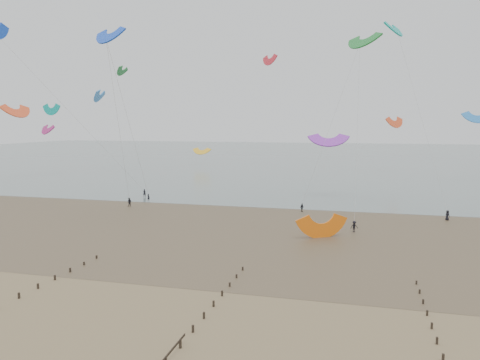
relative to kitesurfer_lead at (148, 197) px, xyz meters
name	(u,v)px	position (x,y,z in m)	size (l,w,h in m)	color
ground	(165,309)	(26.23, -51.89, -0.75)	(500.00, 500.00, 0.00)	brown
sea_and_shore	(228,224)	(22.15, -17.48, -0.74)	(500.00, 665.00, 0.03)	#475654
kitesurfer_lead	(148,197)	(0.00, 0.00, 0.00)	(0.55, 0.36, 1.50)	black
kitesurfers	(326,209)	(36.85, -4.97, 0.08)	(78.67, 29.37, 1.73)	black
grounded_kite	(322,238)	(37.47, -22.69, -0.75)	(6.51, 3.41, 4.96)	orange
kites_airborne	(289,104)	(23.60, 37.38, 20.46)	(243.26, 111.60, 38.48)	yellow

